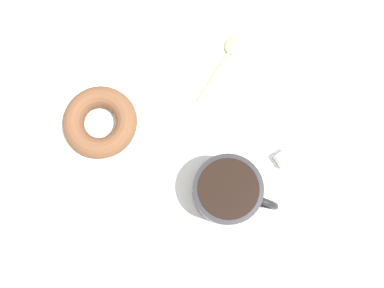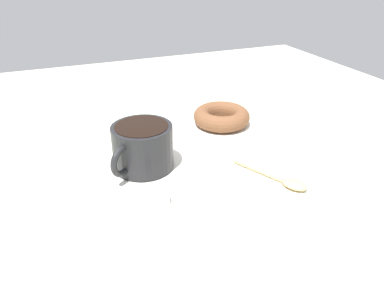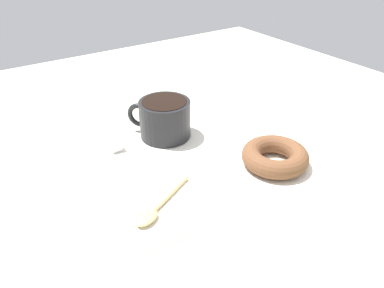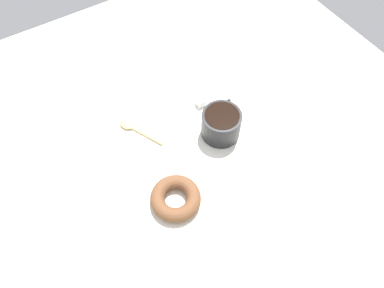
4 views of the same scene
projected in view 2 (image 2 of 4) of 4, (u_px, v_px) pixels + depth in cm
name	position (u px, v px, depth cm)	size (l,w,h in cm)	color
ground_plane	(187.00, 159.00, 60.66)	(120.00, 120.00, 2.00)	beige
napkin	(192.00, 156.00, 59.24)	(31.44, 31.44, 0.30)	white
coffee_cup	(142.00, 146.00, 54.55)	(10.23, 9.32, 6.64)	black
donut	(222.00, 116.00, 69.20)	(10.43, 10.43, 2.97)	brown
spoon	(285.00, 181.00, 51.93)	(6.59, 11.45, 0.90)	#D8B772
sugar_cube	(160.00, 195.00, 47.90)	(1.94, 1.94, 1.94)	white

